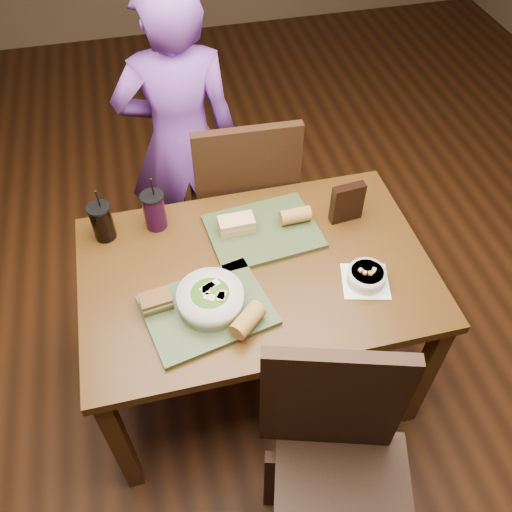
# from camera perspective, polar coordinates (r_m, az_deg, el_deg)

# --- Properties ---
(ground) EXTENTS (6.00, 6.00, 0.00)m
(ground) POSITION_cam_1_polar(r_m,az_deg,el_deg) (2.63, 0.00, -11.92)
(ground) COLOR #381C0B
(ground) RESTS_ON ground
(dining_table) EXTENTS (1.30, 0.85, 0.75)m
(dining_table) POSITION_cam_1_polar(r_m,az_deg,el_deg) (2.09, 0.00, -2.92)
(dining_table) COLOR #462A0E
(dining_table) RESTS_ON ground
(chair_near) EXTENTS (0.55, 0.56, 1.02)m
(chair_near) POSITION_cam_1_polar(r_m,az_deg,el_deg) (1.86, 8.49, -20.34)
(chair_near) COLOR black
(chair_near) RESTS_ON ground
(chair_far) EXTENTS (0.47, 0.47, 1.04)m
(chair_far) POSITION_cam_1_polar(r_m,az_deg,el_deg) (2.54, -1.35, 6.09)
(chair_far) COLOR black
(chair_far) RESTS_ON ground
(diner) EXTENTS (0.56, 0.37, 1.52)m
(diner) POSITION_cam_1_polar(r_m,az_deg,el_deg) (2.59, -7.93, 11.76)
(diner) COLOR #70389C
(diner) RESTS_ON ground
(tray_near) EXTENTS (0.48, 0.40, 0.02)m
(tray_near) POSITION_cam_1_polar(r_m,az_deg,el_deg) (1.89, -5.13, -5.69)
(tray_near) COLOR #314121
(tray_near) RESTS_ON dining_table
(tray_far) EXTENTS (0.45, 0.36, 0.02)m
(tray_far) POSITION_cam_1_polar(r_m,az_deg,el_deg) (2.13, 0.77, 2.62)
(tray_far) COLOR #314121
(tray_far) RESTS_ON dining_table
(salad_bowl) EXTENTS (0.23, 0.23, 0.08)m
(salad_bowl) POSITION_cam_1_polar(r_m,az_deg,el_deg) (1.86, -4.81, -4.43)
(salad_bowl) COLOR silver
(salad_bowl) RESTS_ON tray_near
(soup_bowl) EXTENTS (0.20, 0.20, 0.07)m
(soup_bowl) POSITION_cam_1_polar(r_m,az_deg,el_deg) (1.99, 11.55, -2.10)
(soup_bowl) COLOR white
(soup_bowl) RESTS_ON dining_table
(sandwich_near) EXTENTS (0.11, 0.09, 0.05)m
(sandwich_near) POSITION_cam_1_polar(r_m,az_deg,el_deg) (1.90, -10.49, -4.71)
(sandwich_near) COLOR #593819
(sandwich_near) RESTS_ON tray_near
(sandwich_far) EXTENTS (0.14, 0.08, 0.06)m
(sandwich_far) POSITION_cam_1_polar(r_m,az_deg,el_deg) (2.11, -2.07, 3.37)
(sandwich_far) COLOR tan
(sandwich_far) RESTS_ON tray_far
(baguette_near) EXTENTS (0.14, 0.13, 0.06)m
(baguette_near) POSITION_cam_1_polar(r_m,az_deg,el_deg) (1.81, -0.89, -6.77)
(baguette_near) COLOR #AD7533
(baguette_near) RESTS_ON tray_near
(baguette_far) EXTENTS (0.12, 0.06, 0.06)m
(baguette_far) POSITION_cam_1_polar(r_m,az_deg,el_deg) (2.14, 4.15, 4.26)
(baguette_far) COLOR #AD7533
(baguette_far) RESTS_ON tray_far
(cup_cola) EXTENTS (0.09, 0.09, 0.24)m
(cup_cola) POSITION_cam_1_polar(r_m,az_deg,el_deg) (2.15, -15.90, 3.49)
(cup_cola) COLOR black
(cup_cola) RESTS_ON dining_table
(cup_berry) EXTENTS (0.09, 0.09, 0.25)m
(cup_berry) POSITION_cam_1_polar(r_m,az_deg,el_deg) (2.15, -10.66, 4.73)
(cup_berry) COLOR black
(cup_berry) RESTS_ON dining_table
(chip_bag) EXTENTS (0.13, 0.05, 0.17)m
(chip_bag) POSITION_cam_1_polar(r_m,az_deg,el_deg) (2.17, 9.57, 5.54)
(chip_bag) COLOR black
(chip_bag) RESTS_ON dining_table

